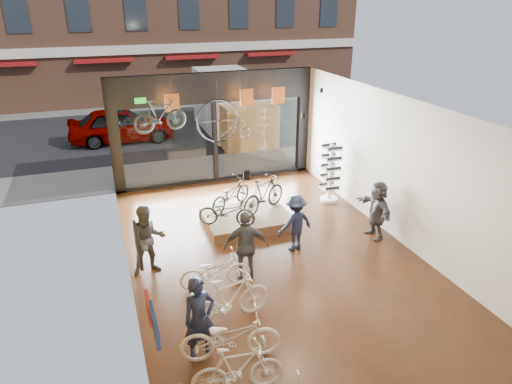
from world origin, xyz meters
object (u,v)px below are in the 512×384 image
box_truck (235,107)px  customer_1 (148,240)px  penny_farthing (227,122)px  floor_bike_3 (230,300)px  floor_bike_4 (215,271)px  customer_3 (295,223)px  customer_5 (377,210)px  floor_bike_2 (230,337)px  customer_0 (199,318)px  display_bike_right (231,194)px  hung_bike (160,116)px  display_bike_left (227,212)px  floor_bike_1 (238,369)px  street_car (122,125)px  customer_2 (246,246)px  display_bike_mid (264,194)px  display_platform (247,219)px  sunglasses_rack (330,173)px

box_truck → customer_1: box_truck is taller
penny_farthing → floor_bike_3: bearing=-105.9°
floor_bike_4 → customer_1: customer_1 is taller
customer_3 → customer_5: customer_5 is taller
floor_bike_2 → customer_0: (-0.49, 0.26, 0.34)m
customer_3 → penny_farthing: size_ratio=0.91×
floor_bike_3 → customer_1: size_ratio=1.03×
display_bike_right → hung_bike: 3.03m
display_bike_left → floor_bike_3: bearing=-168.8°
penny_farthing → hung_bike: bearing=-172.0°
customer_1 → hung_bike: (0.96, 3.46, 2.07)m
floor_bike_1 → display_bike_left: 5.45m
customer_5 → street_car: bearing=-152.5°
floor_bike_3 → floor_bike_4: floor_bike_3 is taller
floor_bike_2 → customer_2: customer_2 is taller
floor_bike_4 → display_bike_left: bearing=-18.1°
floor_bike_2 → display_bike_mid: size_ratio=1.03×
display_bike_left → hung_bike: (-1.26, 2.31, 2.22)m
display_bike_mid → customer_0: bearing=118.3°
street_car → floor_bike_3: size_ratio=2.60×
floor_bike_1 → display_platform: 6.09m
floor_bike_1 → customer_0: (-0.38, 1.04, 0.35)m
floor_bike_2 → display_bike_mid: (2.50, 5.03, 0.35)m
customer_1 → sunglasses_rack: bearing=16.8°
floor_bike_1 → customer_3: (2.77, 3.96, 0.30)m
display_bike_right → penny_farthing: (0.37, 1.56, 1.76)m
customer_3 → display_bike_right: bearing=-78.5°
street_car → display_bike_mid: 10.12m
customer_5 → customer_2: bearing=-77.8°
display_bike_right → box_truck: bearing=-52.8°
sunglasses_rack → display_bike_right: bearing=-164.6°
floor_bike_1 → floor_bike_4: bearing=-1.1°
box_truck → display_platform: 9.06m
hung_bike → floor_bike_1: bearing=167.4°
box_truck → display_bike_right: bearing=-107.9°
box_truck → floor_bike_2: 14.30m
display_bike_mid → customer_0: 5.63m
street_car → hung_bike: size_ratio=2.90×
customer_2 → display_platform: bearing=-94.1°
street_car → display_platform: (2.71, -9.67, -0.63)m
floor_bike_1 → display_bike_left: bearing=-7.6°
floor_bike_1 → sunglasses_rack: 8.19m
hung_bike → floor_bike_3: bearing=171.0°
customer_0 → display_bike_right: bearing=56.7°
customer_0 → customer_3: (3.16, 2.93, -0.05)m
floor_bike_1 → floor_bike_4: size_ratio=0.97×
customer_0 → customer_5: 6.18m
display_bike_right → street_car: bearing=-20.0°
floor_bike_3 → customer_1: (-1.27, 2.38, 0.33)m
customer_2 → street_car: bearing=-67.2°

